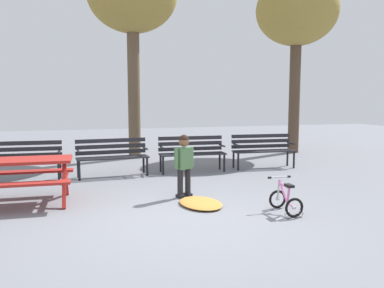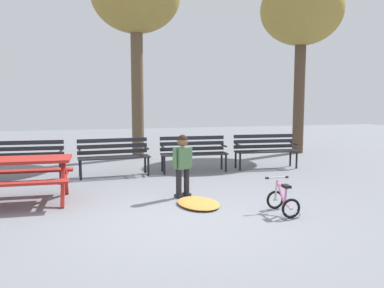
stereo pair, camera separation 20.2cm
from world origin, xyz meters
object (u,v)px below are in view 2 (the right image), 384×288
picnic_table (15,169)px  park_bench_far_right (265,148)px  child_standing (183,160)px  park_bench_left (114,154)px  park_bench_right (193,151)px  park_bench_far_left (25,157)px  kids_bicycle (283,201)px

picnic_table → park_bench_far_right: park_bench_far_right is taller
picnic_table → child_standing: bearing=-6.5°
park_bench_left → park_bench_far_right: size_ratio=1.00×
park_bench_right → child_standing: 2.55m
park_bench_far_left → child_standing: (2.94, -2.34, 0.16)m
picnic_table → park_bench_left: (1.77, 2.01, -0.08)m
park_bench_far_right → kids_bicycle: 4.09m
park_bench_far_right → child_standing: (-2.76, -2.39, 0.16)m
park_bench_left → park_bench_right: size_ratio=1.00×
picnic_table → park_bench_far_left: bearing=93.5°
park_bench_right → picnic_table: bearing=-150.6°
kids_bicycle → park_bench_left: bearing=121.6°
kids_bicycle → child_standing: bearing=131.6°
picnic_table → child_standing: child_standing is taller
picnic_table → park_bench_far_left: park_bench_far_left is taller
park_bench_far_right → child_standing: child_standing is taller
child_standing → kids_bicycle: (1.25, -1.40, -0.47)m
park_bench_far_left → kids_bicycle: park_bench_far_left is taller
park_bench_right → kids_bicycle: (0.39, -3.79, -0.31)m
park_bench_right → park_bench_far_left: bearing=-179.2°
park_bench_left → park_bench_far_right: same height
park_bench_far_left → park_bench_far_right: size_ratio=1.00×
park_bench_right → kids_bicycle: bearing=-84.2°
park_bench_left → park_bench_far_right: (3.81, 0.05, 0.00)m
park_bench_far_left → park_bench_right: bearing=0.8°
picnic_table → kids_bicycle: (4.07, -1.72, -0.39)m
park_bench_far_left → child_standing: child_standing is taller
park_bench_left → child_standing: 2.57m
park_bench_right → park_bench_left: bearing=-178.2°
kids_bicycle → park_bench_right: bearing=95.8°
picnic_table → park_bench_far_left: (-0.12, 2.02, -0.08)m
park_bench_far_left → park_bench_left: (1.89, -0.01, 0.00)m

